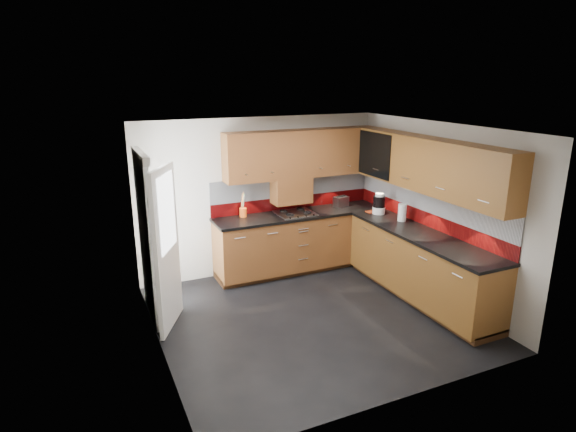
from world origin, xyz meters
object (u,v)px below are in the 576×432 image
gas_hob (296,213)px  food_processor (379,204)px  utensil_pot (243,211)px  toaster (341,201)px

gas_hob → food_processor: 1.28m
utensil_pot → food_processor: utensil_pot is taller
gas_hob → utensil_pot: size_ratio=1.47×
gas_hob → food_processor: size_ratio=1.78×
utensil_pot → toaster: 1.65m
utensil_pot → food_processor: (1.96, -0.70, 0.06)m
utensil_pot → food_processor: 2.08m
gas_hob → toaster: size_ratio=2.22×
food_processor → gas_hob: bearing=156.6°
toaster → food_processor: bearing=-63.2°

